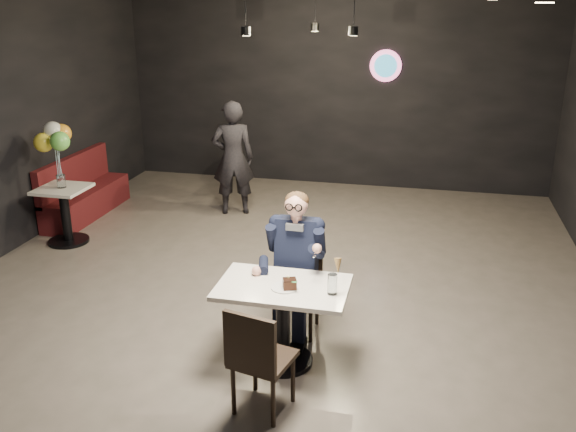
% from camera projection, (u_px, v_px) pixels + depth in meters
% --- Properties ---
extents(floor, '(9.00, 9.00, 0.00)m').
position_uv_depth(floor, '(266.00, 304.00, 6.39)').
color(floor, slate).
rests_on(floor, ground).
extents(wall_sign, '(0.50, 0.06, 0.50)m').
position_uv_depth(wall_sign, '(386.00, 66.00, 9.63)').
color(wall_sign, pink).
rests_on(wall_sign, floor).
extents(pendant_lights, '(1.40, 1.20, 0.36)m').
position_uv_depth(pendant_lights, '(306.00, 10.00, 7.24)').
color(pendant_lights, black).
rests_on(pendant_lights, floor).
extents(main_table, '(1.10, 0.70, 0.75)m').
position_uv_depth(main_table, '(283.00, 324.00, 5.24)').
color(main_table, white).
rests_on(main_table, floor).
extents(chair_far, '(0.42, 0.46, 0.92)m').
position_uv_depth(chair_far, '(297.00, 287.00, 5.72)').
color(chair_far, black).
rests_on(chair_far, floor).
extents(chair_near, '(0.51, 0.54, 0.92)m').
position_uv_depth(chair_near, '(263.00, 357.00, 4.62)').
color(chair_near, black).
rests_on(chair_near, floor).
extents(seated_man, '(0.60, 0.80, 1.44)m').
position_uv_depth(seated_man, '(297.00, 262.00, 5.63)').
color(seated_man, black).
rests_on(seated_man, floor).
extents(dessert_plate, '(0.23, 0.23, 0.01)m').
position_uv_depth(dessert_plate, '(284.00, 288.00, 5.06)').
color(dessert_plate, white).
rests_on(dessert_plate, main_table).
extents(cake_slice, '(0.13, 0.12, 0.08)m').
position_uv_depth(cake_slice, '(290.00, 284.00, 5.02)').
color(cake_slice, black).
rests_on(cake_slice, dessert_plate).
extents(mint_leaf, '(0.06, 0.04, 0.01)m').
position_uv_depth(mint_leaf, '(294.00, 282.00, 4.97)').
color(mint_leaf, '#287B37').
rests_on(mint_leaf, cake_slice).
extents(sundae_glass, '(0.08, 0.08, 0.18)m').
position_uv_depth(sundae_glass, '(332.00, 284.00, 4.94)').
color(sundae_glass, silver).
rests_on(sundae_glass, main_table).
extents(wafer_cone, '(0.08, 0.08, 0.13)m').
position_uv_depth(wafer_cone, '(338.00, 266.00, 4.89)').
color(wafer_cone, tan).
rests_on(wafer_cone, sundae_glass).
extents(booth_bench, '(0.44, 1.77, 0.89)m').
position_uv_depth(booth_bench, '(85.00, 186.00, 8.81)').
color(booth_bench, '#460F0F').
rests_on(booth_bench, floor).
extents(side_table, '(0.59, 0.59, 0.74)m').
position_uv_depth(side_table, '(66.00, 216.00, 7.86)').
color(side_table, white).
rests_on(side_table, floor).
extents(balloon_vase, '(0.11, 0.11, 0.16)m').
position_uv_depth(balloon_vase, '(61.00, 181.00, 7.70)').
color(balloon_vase, silver).
rests_on(balloon_vase, side_table).
extents(balloon_bunch, '(0.44, 0.44, 0.72)m').
position_uv_depth(balloon_bunch, '(57.00, 148.00, 7.55)').
color(balloon_bunch, yellow).
rests_on(balloon_bunch, balloon_vase).
extents(passerby, '(0.70, 0.56, 1.66)m').
position_uv_depth(passerby, '(233.00, 158.00, 8.80)').
color(passerby, black).
rests_on(passerby, floor).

